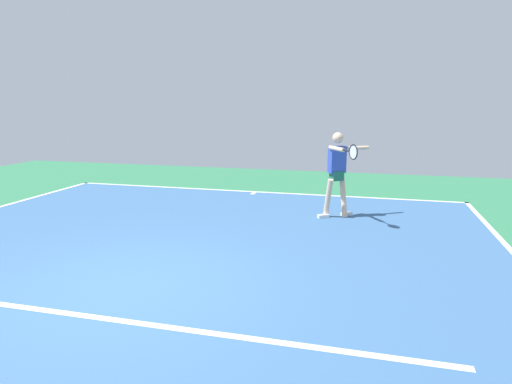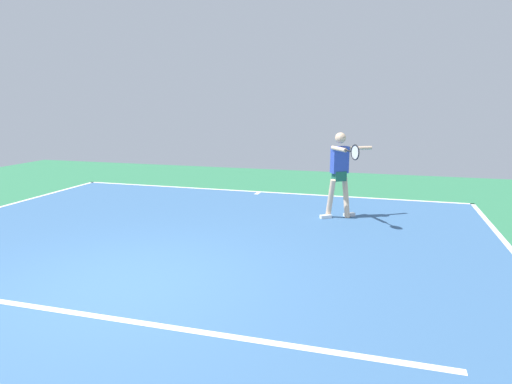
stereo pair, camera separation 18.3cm
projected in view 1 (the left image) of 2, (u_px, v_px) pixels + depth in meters
name	position (u px, v px, depth m)	size (l,w,h in m)	color
ground_plane	(128.00, 287.00, 5.77)	(21.20, 21.20, 0.00)	#2D754C
court_surface	(128.00, 287.00, 5.77)	(10.63, 13.12, 0.00)	#38608E
court_line_baseline_near	(255.00, 192.00, 11.94)	(10.63, 0.10, 0.01)	white
court_line_service	(89.00, 316.00, 4.98)	(7.97, 0.10, 0.01)	white
court_line_centre_mark	(253.00, 193.00, 11.75)	(0.10, 0.30, 0.01)	white
tennis_player	(338.00, 169.00, 9.10)	(0.98, 1.40, 1.78)	beige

